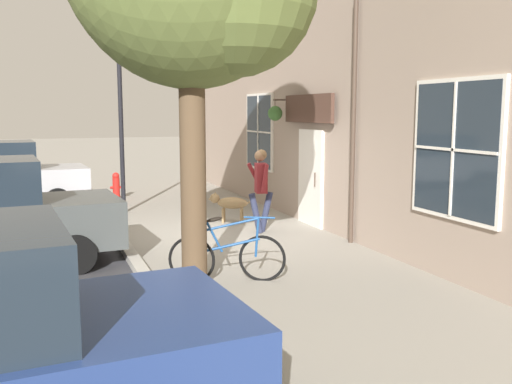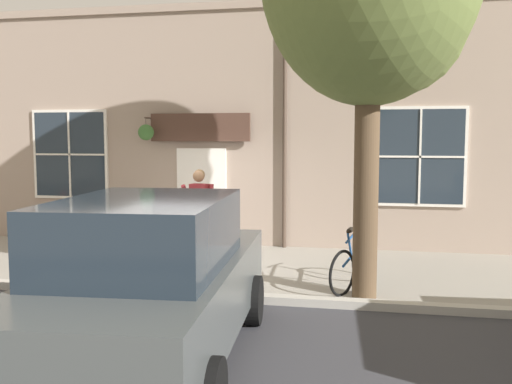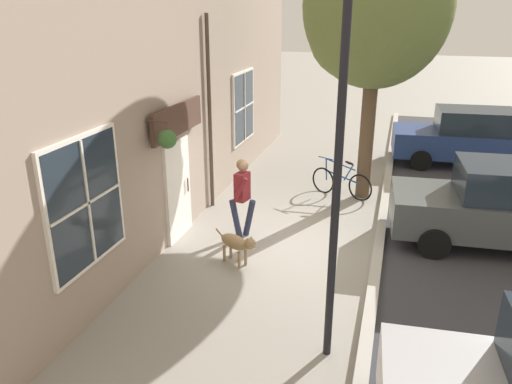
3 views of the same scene
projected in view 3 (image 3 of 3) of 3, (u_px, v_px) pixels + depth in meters
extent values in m
plane|color=gray|center=(281.00, 242.00, 10.49)|extent=(90.00, 90.00, 0.00)
cube|color=#B2ADA3|center=(378.00, 252.00, 9.94)|extent=(0.20, 28.00, 0.12)
cube|color=gray|center=(171.00, 118.00, 10.22)|extent=(0.30, 18.00, 5.02)
cube|color=white|center=(177.00, 190.00, 10.45)|extent=(0.10, 1.10, 2.10)
cube|color=#232D38|center=(179.00, 192.00, 10.46)|extent=(0.03, 0.90, 1.90)
cylinder|color=#47382D|center=(188.00, 185.00, 10.74)|extent=(0.03, 0.03, 0.30)
cube|color=#4C3328|center=(178.00, 119.00, 9.89)|extent=(0.08, 2.20, 0.60)
cylinder|color=#47382D|center=(210.00, 115.00, 11.65)|extent=(0.09, 0.09, 4.52)
cylinder|color=#47382D|center=(157.00, 121.00, 8.79)|extent=(0.44, 0.04, 0.04)
cylinder|color=#47382D|center=(167.00, 132.00, 8.81)|extent=(0.01, 0.01, 0.34)
cone|color=#2D2823|center=(168.00, 144.00, 8.89)|extent=(0.32, 0.32, 0.18)
sphere|color=#3D6B33|center=(167.00, 139.00, 8.85)|extent=(0.34, 0.34, 0.34)
cube|color=white|center=(85.00, 203.00, 7.34)|extent=(0.08, 1.82, 2.02)
cube|color=#232D38|center=(87.00, 203.00, 7.33)|extent=(0.03, 1.70, 1.90)
cube|color=white|center=(88.00, 203.00, 7.33)|extent=(0.04, 0.04, 1.90)
cube|color=white|center=(88.00, 203.00, 7.33)|extent=(0.04, 1.70, 0.04)
cube|color=white|center=(243.00, 107.00, 14.25)|extent=(0.08, 1.82, 2.02)
cube|color=#232D38|center=(244.00, 107.00, 14.24)|extent=(0.03, 1.70, 1.90)
cube|color=white|center=(245.00, 107.00, 14.24)|extent=(0.04, 0.04, 1.90)
cube|color=white|center=(245.00, 107.00, 14.24)|extent=(0.04, 1.70, 0.04)
cylinder|color=#282D47|center=(249.00, 218.00, 10.65)|extent=(0.32, 0.19, 0.84)
cylinder|color=#282D47|center=(236.00, 219.00, 10.62)|extent=(0.32, 0.19, 0.84)
cube|color=maroon|center=(242.00, 187.00, 10.38)|extent=(0.28, 0.38, 0.61)
sphere|color=#936B4C|center=(243.00, 166.00, 10.21)|extent=(0.23, 0.23, 0.23)
sphere|color=brown|center=(242.00, 165.00, 10.22)|extent=(0.22, 0.22, 0.22)
cylinder|color=maroon|center=(246.00, 182.00, 10.58)|extent=(0.17, 0.12, 0.57)
cylinder|color=maroon|center=(241.00, 189.00, 10.13)|extent=(0.34, 0.15, 0.52)
ellipsoid|color=#997A51|center=(235.00, 242.00, 9.50)|extent=(0.74, 0.57, 0.26)
cylinder|color=#997A51|center=(246.00, 257.00, 9.52)|extent=(0.06, 0.06, 0.33)
cylinder|color=#997A51|center=(239.00, 260.00, 9.40)|extent=(0.06, 0.06, 0.33)
cylinder|color=#997A51|center=(231.00, 250.00, 9.79)|extent=(0.06, 0.06, 0.33)
cylinder|color=#997A51|center=(224.00, 253.00, 9.67)|extent=(0.06, 0.06, 0.33)
sphere|color=#997A51|center=(250.00, 244.00, 9.20)|extent=(0.22, 0.22, 0.22)
cone|color=#997A51|center=(254.00, 246.00, 9.13)|extent=(0.13, 0.13, 0.09)
cone|color=#997A51|center=(251.00, 238.00, 9.20)|extent=(0.06, 0.06, 0.07)
cone|color=#997A51|center=(247.00, 239.00, 9.14)|extent=(0.06, 0.06, 0.07)
cylinder|color=#997A51|center=(220.00, 233.00, 9.75)|extent=(0.20, 0.13, 0.14)
cylinder|color=brown|center=(367.00, 131.00, 12.45)|extent=(0.36, 0.36, 3.47)
ellipsoid|color=olive|center=(377.00, 6.00, 11.42)|extent=(3.43, 3.09, 3.78)
sphere|color=olive|center=(356.00, 32.00, 12.02)|extent=(2.29, 2.29, 2.29)
torus|color=black|center=(323.00, 180.00, 13.19)|extent=(0.64, 0.38, 0.70)
torus|color=black|center=(360.00, 188.00, 12.66)|extent=(0.64, 0.38, 0.70)
cylinder|color=#1E4C8C|center=(342.00, 177.00, 12.86)|extent=(0.94, 0.32, 0.25)
cylinder|color=#1E4C8C|center=(349.00, 173.00, 12.72)|extent=(0.25, 0.11, 0.46)
cylinder|color=#1E4C8C|center=(341.00, 164.00, 12.77)|extent=(0.80, 0.27, 0.21)
cylinder|color=#1E4C8C|center=(326.00, 169.00, 13.04)|extent=(0.08, 0.06, 0.58)
cylinder|color=#1E4C8C|center=(326.00, 158.00, 12.95)|extent=(0.42, 0.25, 0.03)
ellipsoid|color=black|center=(349.00, 163.00, 12.62)|extent=(0.27, 0.17, 0.11)
cylinder|color=black|center=(444.00, 383.00, 6.15)|extent=(0.63, 0.22, 0.62)
cube|color=#474C4C|center=(500.00, 214.00, 10.14)|extent=(4.41, 2.05, 0.76)
cylinder|color=black|center=(434.00, 244.00, 9.73)|extent=(0.63, 0.22, 0.62)
cylinder|color=black|center=(426.00, 210.00, 11.34)|extent=(0.63, 0.22, 0.62)
cube|color=navy|center=(465.00, 143.00, 15.35)|extent=(4.41, 2.05, 0.76)
cube|color=#1E2833|center=(476.00, 121.00, 15.06)|extent=(2.34, 1.70, 0.68)
cylinder|color=black|center=(421.00, 161.00, 14.95)|extent=(0.63, 0.22, 0.62)
cylinder|color=black|center=(416.00, 145.00, 16.56)|extent=(0.63, 0.22, 0.62)
cylinder|color=black|center=(502.00, 150.00, 16.02)|extent=(0.63, 0.22, 0.62)
cylinder|color=black|center=(337.00, 182.00, 6.25)|extent=(0.11, 0.11, 5.19)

